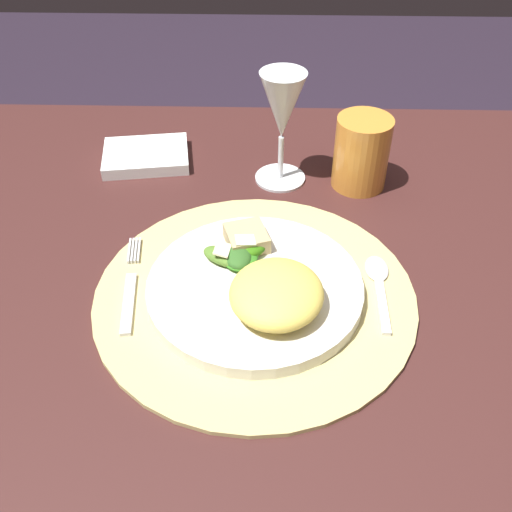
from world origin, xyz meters
TOP-DOWN VIEW (x-y plane):
  - dining_table at (0.00, 0.00)m, footprint 1.26×0.87m
  - placemat at (-0.06, -0.04)m, footprint 0.37×0.37m
  - dinner_plate at (-0.06, -0.04)m, footprint 0.25×0.25m
  - pasta_serving at (-0.04, -0.07)m, footprint 0.12×0.12m
  - salad_greens at (-0.08, 0.00)m, footprint 0.09×0.08m
  - bread_piece at (-0.08, 0.03)m, footprint 0.06×0.06m
  - fork at (-0.21, -0.03)m, footprint 0.03×0.16m
  - spoon at (0.08, -0.01)m, footprint 0.03×0.13m
  - napkin at (-0.24, 0.26)m, footprint 0.14×0.12m
  - wine_glass at (-0.03, 0.21)m, footprint 0.07×0.07m
  - amber_tumbler at (0.08, 0.20)m, footprint 0.08×0.08m

SIDE VIEW (x-z plane):
  - dining_table at x=0.00m, z-range 0.21..0.93m
  - placemat at x=-0.06m, z-range 0.72..0.72m
  - fork at x=-0.21m, z-range 0.72..0.73m
  - spoon at x=0.08m, z-range 0.72..0.73m
  - napkin at x=-0.24m, z-range 0.72..0.73m
  - dinner_plate at x=-0.06m, z-range 0.72..0.74m
  - salad_greens at x=-0.08m, z-range 0.74..0.76m
  - bread_piece at x=-0.08m, z-range 0.74..0.76m
  - pasta_serving at x=-0.04m, z-range 0.74..0.78m
  - amber_tumbler at x=0.08m, z-range 0.72..0.82m
  - wine_glass at x=-0.03m, z-range 0.75..0.91m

